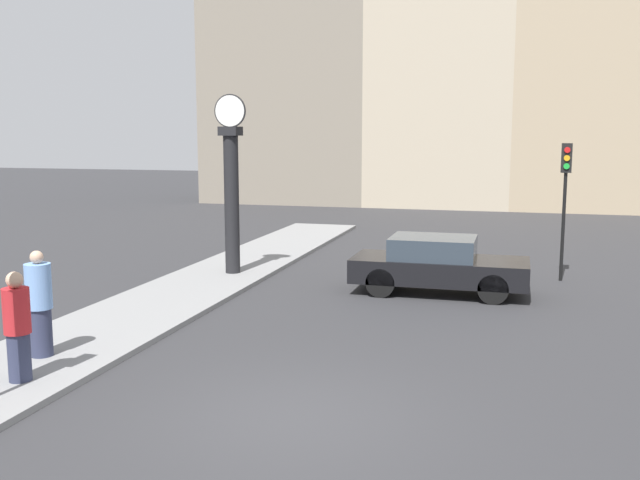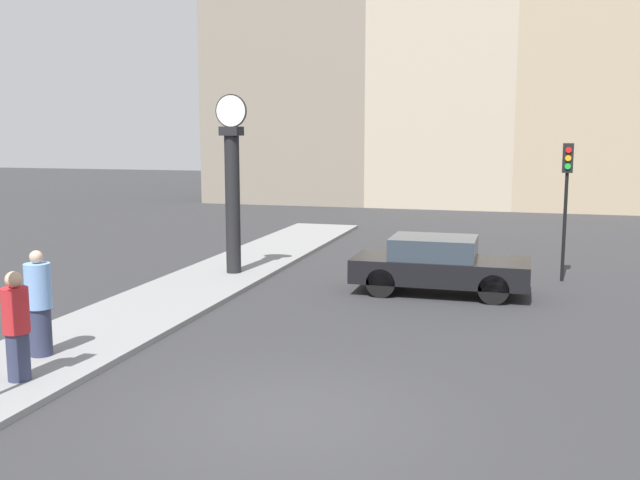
# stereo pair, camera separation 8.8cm
# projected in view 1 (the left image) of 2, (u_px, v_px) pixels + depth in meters

# --- Properties ---
(ground_plane) EXTENTS (120.00, 120.00, 0.00)m
(ground_plane) POSITION_uv_depth(u_px,v_px,m) (292.00, 417.00, 9.84)
(ground_plane) COLOR #2D2D30
(sidewalk_corner) EXTENTS (2.62, 21.65, 0.11)m
(sidewalk_corner) POSITION_uv_depth(u_px,v_px,m) (222.00, 274.00, 19.52)
(sidewalk_corner) COLOR gray
(sidewalk_corner) RESTS_ON ground_plane
(building_row) EXTENTS (28.68, 5.00, 16.82)m
(building_row) POSITION_uv_depth(u_px,v_px,m) (464.00, 51.00, 37.34)
(building_row) COLOR gray
(building_row) RESTS_ON ground_plane
(sedan_car) EXTENTS (4.22, 1.78, 1.39)m
(sedan_car) POSITION_uv_depth(u_px,v_px,m) (438.00, 265.00, 17.34)
(sedan_car) COLOR black
(sedan_car) RESTS_ON ground_plane
(traffic_light_far) EXTENTS (0.26, 0.24, 3.63)m
(traffic_light_far) POSITION_uv_depth(u_px,v_px,m) (565.00, 183.00, 18.54)
(traffic_light_far) COLOR black
(traffic_light_far) RESTS_ON ground_plane
(street_clock) EXTENTS (0.88, 0.52, 4.80)m
(street_clock) POSITION_uv_depth(u_px,v_px,m) (231.00, 190.00, 19.14)
(street_clock) COLOR black
(street_clock) RESTS_ON sidewalk_corner
(pedestrian_red_top) EXTENTS (0.40, 0.40, 1.71)m
(pedestrian_red_top) POSITION_uv_depth(u_px,v_px,m) (17.00, 327.00, 10.84)
(pedestrian_red_top) COLOR #2D334C
(pedestrian_red_top) RESTS_ON sidewalk_corner
(pedestrian_blue_stripe) EXTENTS (0.44, 0.44, 1.82)m
(pedestrian_blue_stripe) POSITION_uv_depth(u_px,v_px,m) (39.00, 304.00, 12.05)
(pedestrian_blue_stripe) COLOR #2D334C
(pedestrian_blue_stripe) RESTS_ON sidewalk_corner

